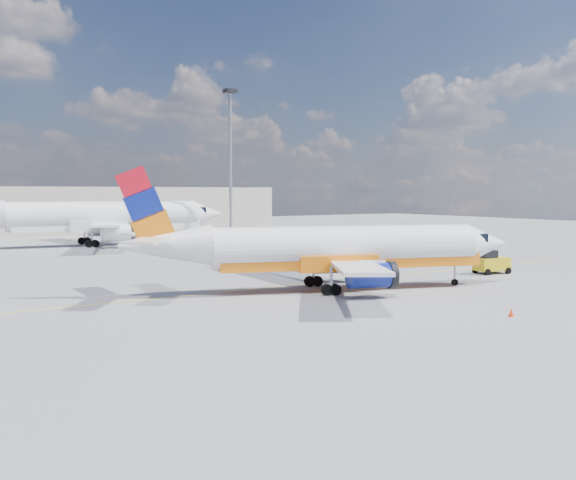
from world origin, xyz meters
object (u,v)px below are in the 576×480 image
second_jet (96,217)px  main_jet (333,249)px  gse_tug (491,262)px  traffic_cone (511,313)px

second_jet → main_jet: bearing=-80.9°
main_jet → gse_tug: 17.57m
traffic_cone → gse_tug: bearing=42.4°
gse_tug → traffic_cone: size_ratio=5.96×
second_jet → traffic_cone: bearing=-79.4°
second_jet → gse_tug: (20.37, -48.30, -2.78)m
gse_tug → main_jet: bearing=-170.3°
main_jet → traffic_cone: 14.22m
main_jet → traffic_cone: (2.44, -13.73, -2.76)m
main_jet → traffic_cone: bearing=-61.1°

